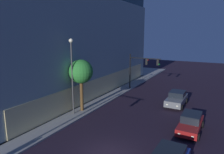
# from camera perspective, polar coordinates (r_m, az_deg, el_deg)

# --- Properties ---
(modern_building) EXTENTS (34.33, 21.75, 16.68)m
(modern_building) POSITION_cam_1_polar(r_m,az_deg,el_deg) (35.86, -17.74, 10.29)
(modern_building) COLOR #4C4C51
(modern_building) RESTS_ON ground
(traffic_light_far_corner) EXTENTS (0.47, 5.01, 5.54)m
(traffic_light_far_corner) POSITION_cam_1_polar(r_m,az_deg,el_deg) (32.92, 8.18, 3.19)
(traffic_light_far_corner) COLOR black
(traffic_light_far_corner) RESTS_ON sidewalk_corner
(street_lamp_sidewalk) EXTENTS (0.44, 0.44, 8.17)m
(street_lamp_sidewalk) POSITION_cam_1_polar(r_m,az_deg,el_deg) (22.49, -10.88, 2.47)
(street_lamp_sidewalk) COLOR #414141
(street_lamp_sidewalk) RESTS_ON sidewalk_corner
(sidewalk_tree) EXTENTS (2.68, 2.68, 5.88)m
(sidewalk_tree) POSITION_cam_1_polar(r_m,az_deg,el_deg) (23.47, -8.46, 1.33)
(sidewalk_tree) COLOR brown
(sidewalk_tree) RESTS_ON sidewalk_corner
(car_red) EXTENTS (4.65, 2.08, 1.60)m
(car_red) POSITION_cam_1_polar(r_m,az_deg,el_deg) (20.86, 20.71, -11.56)
(car_red) COLOR maroon
(car_red) RESTS_ON ground
(car_grey) EXTENTS (4.77, 2.22, 1.73)m
(car_grey) POSITION_cam_1_polar(r_m,az_deg,el_deg) (27.44, 17.26, -5.61)
(car_grey) COLOR slate
(car_grey) RESTS_ON ground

